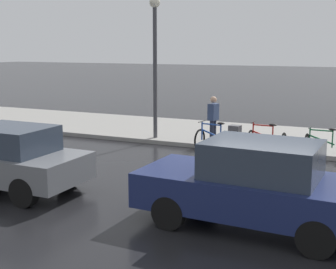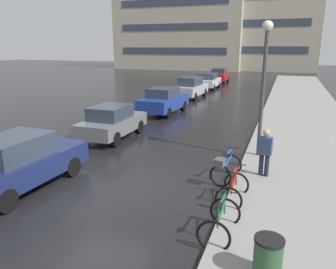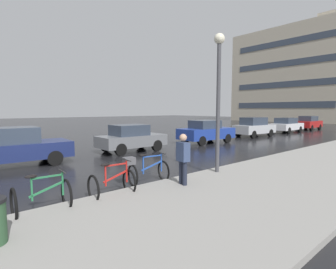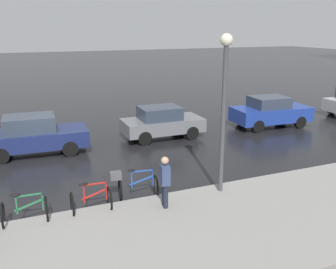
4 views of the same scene
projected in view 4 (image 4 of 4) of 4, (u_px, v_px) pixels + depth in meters
name	position (u px, v px, depth m)	size (l,w,h in m)	color
ground_plane	(55.00, 171.00, 13.82)	(140.00, 140.00, 0.00)	black
bicycle_nearest	(25.00, 212.00, 9.95)	(0.78, 1.18, 0.95)	black
bicycle_second	(91.00, 200.00, 10.60)	(0.76, 1.14, 1.00)	black
bicycle_third	(133.00, 184.00, 11.50)	(0.85, 1.48, 0.98)	black
car_navy	(34.00, 135.00, 15.51)	(2.01, 4.31, 1.64)	navy
car_grey	(162.00, 122.00, 17.76)	(1.81, 3.80, 1.52)	slate
car_blue	(270.00, 112.00, 19.78)	(2.09, 4.20, 1.61)	navy
pedestrian	(165.00, 181.00, 10.60)	(0.43, 0.30, 1.66)	#1E2333
streetlamp	(224.00, 95.00, 11.02)	(0.37, 0.37, 4.97)	#424247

